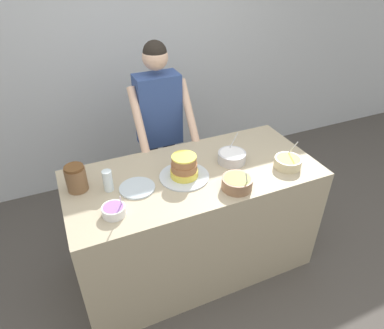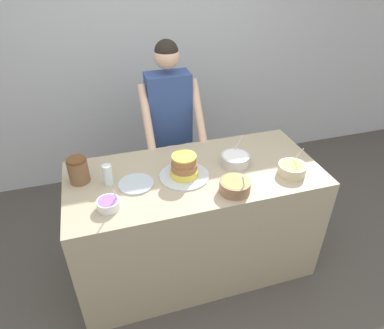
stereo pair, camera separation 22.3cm
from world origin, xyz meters
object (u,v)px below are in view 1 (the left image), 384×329
(drinking_glass, at_px, (108,181))
(stoneware_jar, at_px, (76,178))
(frosting_bowl_olive, at_px, (237,183))
(ceramic_plate, at_px, (137,188))
(person_baker, at_px, (159,119))
(cake, at_px, (184,169))
(frosting_bowl_purple, at_px, (114,210))
(frosting_bowl_yellow, at_px, (288,162))
(frosting_bowl_white, at_px, (232,157))

(drinking_glass, bearing_deg, stoneware_jar, 154.81)
(frosting_bowl_olive, xyz_separation_m, ceramic_plate, (-0.58, 0.25, -0.04))
(person_baker, height_order, ceramic_plate, person_baker)
(frosting_bowl_olive, height_order, stoneware_jar, stoneware_jar)
(cake, xyz_separation_m, stoneware_jar, (-0.67, 0.14, 0.02))
(frosting_bowl_purple, bearing_deg, frosting_bowl_yellow, 0.32)
(ceramic_plate, bearing_deg, cake, -0.26)
(frosting_bowl_olive, distance_m, frosting_bowl_purple, 0.77)
(frosting_bowl_olive, bearing_deg, stoneware_jar, 157.12)
(drinking_glass, xyz_separation_m, stoneware_jar, (-0.18, 0.08, 0.01))
(ceramic_plate, xyz_separation_m, stoneware_jar, (-0.34, 0.14, 0.08))
(person_baker, xyz_separation_m, drinking_glass, (-0.56, -0.64, -0.02))
(frosting_bowl_purple, xyz_separation_m, drinking_glass, (0.02, 0.24, 0.04))
(person_baker, relative_size, frosting_bowl_yellow, 8.66)
(frosting_bowl_yellow, bearing_deg, frosting_bowl_olive, -170.87)
(frosting_bowl_olive, xyz_separation_m, stoneware_jar, (-0.93, 0.39, 0.04))
(frosting_bowl_olive, xyz_separation_m, drinking_glass, (-0.75, 0.31, 0.03))
(frosting_bowl_white, height_order, stoneware_jar, frosting_bowl_white)
(frosting_bowl_olive, xyz_separation_m, frosting_bowl_purple, (-0.77, 0.06, -0.01))
(frosting_bowl_white, distance_m, frosting_bowl_purple, 0.92)
(cake, relative_size, frosting_bowl_olive, 1.70)
(frosting_bowl_yellow, relative_size, ceramic_plate, 0.82)
(frosting_bowl_purple, bearing_deg, ceramic_plate, 44.17)
(frosting_bowl_purple, relative_size, frosting_bowl_yellow, 0.86)
(frosting_bowl_white, relative_size, frosting_bowl_purple, 1.23)
(ceramic_plate, relative_size, stoneware_jar, 1.31)
(person_baker, bearing_deg, stoneware_jar, -142.96)
(frosting_bowl_olive, relative_size, ceramic_plate, 0.86)
(person_baker, distance_m, frosting_bowl_white, 0.73)
(frosting_bowl_white, height_order, drinking_glass, frosting_bowl_white)
(frosting_bowl_purple, height_order, ceramic_plate, frosting_bowl_purple)
(frosting_bowl_yellow, distance_m, stoneware_jar, 1.41)
(frosting_bowl_purple, distance_m, frosting_bowl_yellow, 1.22)
(person_baker, xyz_separation_m, cake, (-0.07, -0.70, -0.03))
(frosting_bowl_olive, bearing_deg, ceramic_plate, 156.95)
(person_baker, bearing_deg, drinking_glass, -131.13)
(ceramic_plate, bearing_deg, frosting_bowl_white, 2.99)
(person_baker, height_order, frosting_bowl_purple, person_baker)
(frosting_bowl_white, distance_m, stoneware_jar, 1.05)
(ceramic_plate, distance_m, stoneware_jar, 0.38)
(cake, bearing_deg, frosting_bowl_purple, -160.46)
(drinking_glass, distance_m, stoneware_jar, 0.20)
(person_baker, relative_size, frosting_bowl_white, 8.15)
(frosting_bowl_white, distance_m, ceramic_plate, 0.71)
(cake, height_order, drinking_glass, cake)
(frosting_bowl_white, xyz_separation_m, frosting_bowl_yellow, (0.32, -0.21, -0.00))
(frosting_bowl_purple, distance_m, ceramic_plate, 0.26)
(frosting_bowl_purple, height_order, stoneware_jar, stoneware_jar)
(frosting_bowl_olive, height_order, drinking_glass, frosting_bowl_olive)
(stoneware_jar, bearing_deg, ceramic_plate, -22.61)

